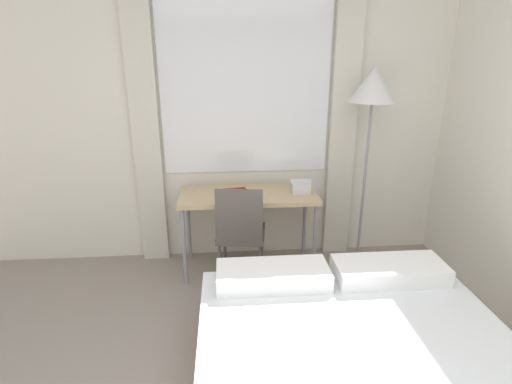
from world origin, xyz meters
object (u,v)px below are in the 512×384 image
(telephone, at_px, (300,187))
(book, at_px, (235,192))
(desk_chair, at_px, (241,229))
(standing_lamp, at_px, (372,97))
(desk, at_px, (248,200))

(telephone, xyz_separation_m, book, (-0.57, 0.02, -0.04))
(desk_chair, height_order, telephone, desk_chair)
(standing_lamp, relative_size, telephone, 9.77)
(desk, distance_m, desk_chair, 0.30)
(desk, height_order, standing_lamp, standing_lamp)
(desk, xyz_separation_m, standing_lamp, (1.04, 0.01, 0.89))
(desk_chair, relative_size, book, 3.78)
(desk, relative_size, standing_lamp, 0.67)
(desk, bearing_deg, standing_lamp, 0.52)
(standing_lamp, bearing_deg, desk, -179.48)
(desk_chair, xyz_separation_m, standing_lamp, (1.12, 0.24, 1.06))
(desk, xyz_separation_m, book, (-0.11, 0.00, 0.08))
(desk_chair, height_order, standing_lamp, standing_lamp)
(desk, height_order, book, book)
(desk, height_order, telephone, telephone)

